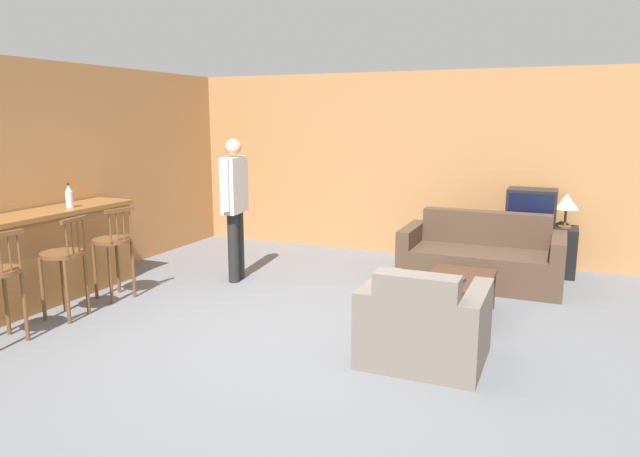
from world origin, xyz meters
The scene contains 15 objects.
ground_plane centered at (0.00, 0.00, 0.00)m, with size 24.00×24.00×0.00m, color slate.
wall_back centered at (0.00, 3.65, 1.30)m, with size 9.40×0.08×2.60m.
wall_left centered at (-3.22, 1.33, 1.30)m, with size 0.08×8.65×2.60m.
bar_counter centered at (-2.89, -0.34, 0.50)m, with size 0.55×2.82×0.99m.
bar_chair_mid centered at (-2.28, -0.34, 0.58)m, with size 0.46×0.46×1.02m.
bar_chair_far centered at (-2.28, 0.33, 0.58)m, with size 0.49×0.49×1.02m.
couch_far centered at (1.34, 2.55, 0.30)m, with size 1.86×0.91×0.83m.
armchair_near centered at (1.23, 0.04, 0.30)m, with size 0.97×0.87×0.81m.
coffee_table centered at (1.31, 1.20, 0.35)m, with size 0.63×0.94×0.41m.
tv_unit centered at (1.84, 3.31, 0.31)m, with size 1.14×0.49×0.61m.
tv centered at (1.84, 3.30, 0.85)m, with size 0.60×0.45×0.47m.
bottle centered at (-2.81, 0.29, 1.11)m, with size 0.08×0.08×0.27m.
book_on_table centered at (1.28, 1.05, 0.43)m, with size 0.22×0.18×0.03m.
table_lamp centered at (2.24, 3.31, 0.93)m, with size 0.29×0.29×0.43m.
person_by_window centered at (-1.42, 1.47, 0.98)m, with size 0.22×0.56×1.72m.
Camera 1 is at (2.19, -4.34, 1.98)m, focal length 32.00 mm.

